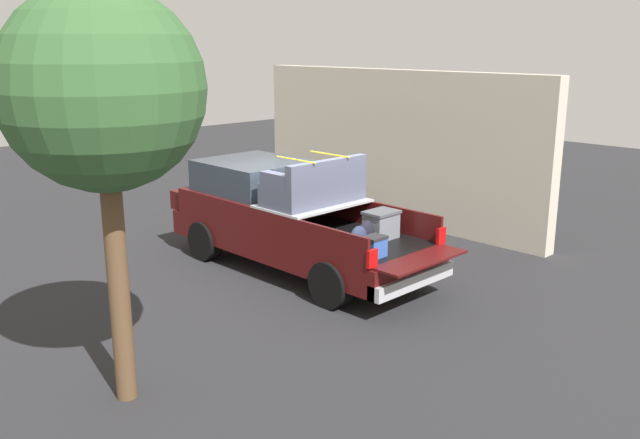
{
  "coord_description": "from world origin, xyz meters",
  "views": [
    {
      "loc": [
        -9.01,
        8.27,
        4.21
      ],
      "look_at": [
        -0.6,
        0.0,
        1.1
      ],
      "focal_mm": 38.03,
      "sensor_mm": 36.0,
      "label": 1
    }
  ],
  "objects": [
    {
      "name": "ground_plane",
      "position": [
        0.0,
        0.0,
        0.0
      ],
      "size": [
        40.0,
        40.0,
        0.0
      ],
      "primitive_type": "plane",
      "color": "#262628"
    },
    {
      "name": "pickup_truck",
      "position": [
        0.38,
        -0.0,
        0.98
      ],
      "size": [
        6.05,
        2.06,
        2.23
      ],
      "color": "#470F0F",
      "rests_on": "ground_plane"
    },
    {
      "name": "building_facade",
      "position": [
        1.18,
        -4.21,
        1.79
      ],
      "size": [
        8.25,
        0.36,
        3.58
      ],
      "primitive_type": "cube",
      "color": "beige",
      "rests_on": "ground_plane"
    },
    {
      "name": "tree_background",
      "position": [
        -2.04,
        4.72,
        3.67
      ],
      "size": [
        2.26,
        2.26,
        4.84
      ],
      "color": "brown",
      "rests_on": "ground_plane"
    },
    {
      "name": "trash_can",
      "position": [
        2.78,
        -3.14,
        0.5
      ],
      "size": [
        0.6,
        0.6,
        0.98
      ],
      "color": "#1E592D",
      "rests_on": "ground_plane"
    }
  ]
}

